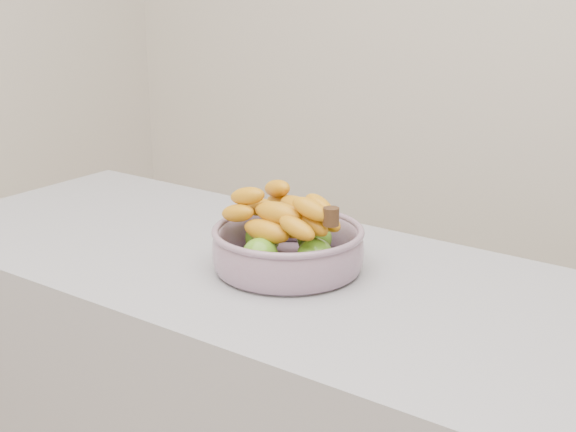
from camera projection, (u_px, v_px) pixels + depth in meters
fruit_bowl at (288, 244)px, 1.41m from camera, size 0.27×0.27×0.14m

